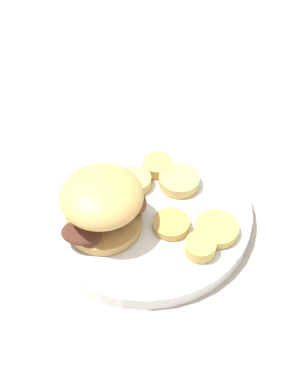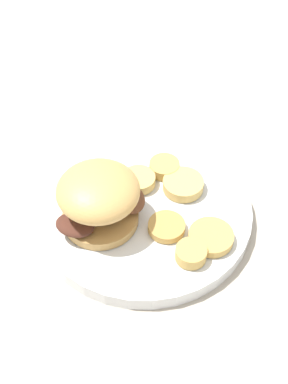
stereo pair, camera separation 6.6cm
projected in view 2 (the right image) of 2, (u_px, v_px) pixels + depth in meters
The scene contains 9 objects.
ground_plane at pixel (144, 216), 0.69m from camera, with size 4.00×4.00×0.00m, color #B2A899.
dinner_plate at pixel (144, 210), 0.68m from camera, with size 0.27×0.27×0.02m.
sandwich at pixel (99, 198), 0.63m from camera, with size 0.11×0.10×0.08m.
potato_round_0 at pixel (164, 167), 0.71m from camera, with size 0.04×0.04×0.01m, color tan.
potato_round_1 at pixel (211, 237), 0.64m from camera, with size 0.05×0.05×0.01m, color tan.
potato_round_2 at pixel (167, 227), 0.65m from camera, with size 0.05×0.05×0.01m, color tan.
potato_round_3 at pixel (139, 180), 0.70m from camera, with size 0.04×0.04×0.01m, color #DBB766.
potato_round_4 at pixel (191, 253), 0.62m from camera, with size 0.04×0.04×0.02m, color tan.
potato_round_5 at pixel (183, 184), 0.69m from camera, with size 0.05×0.05×0.01m, color #DBB766.
Camera 2 is at (0.14, -0.41, 0.54)m, focal length 50.00 mm.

